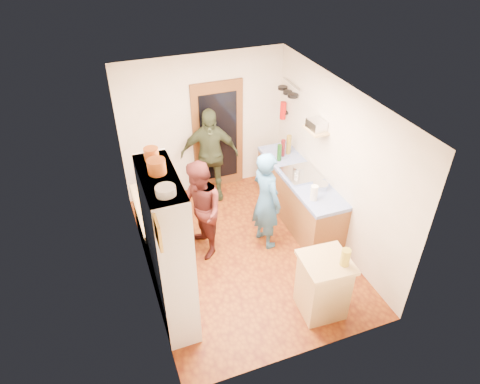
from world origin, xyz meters
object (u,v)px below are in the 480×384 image
hutch_body (169,252)px  person_left (201,209)px  person_hob (269,200)px  island_base (322,287)px  right_counter_base (298,197)px  person_back (210,155)px

hutch_body → person_left: bearing=56.5°
person_hob → island_base: bearing=171.7°
person_hob → right_counter_base: bearing=-73.7°
right_counter_base → person_back: size_ratio=1.24×
right_counter_base → person_back: 1.73m
hutch_body → person_back: bearing=62.1°
hutch_body → island_base: hutch_body is taller
right_counter_base → island_base: size_ratio=2.56×
person_hob → person_back: 1.63m
right_counter_base → island_base: (-0.64, -1.96, 0.01)m
person_left → person_back: 1.50m
right_counter_base → person_back: person_back is taller
hutch_body → person_hob: size_ratio=1.33×
hutch_body → person_back: size_ratio=1.24×
hutch_body → island_base: size_ratio=2.56×
person_hob → person_back: size_ratio=0.94×
island_base → hutch_body: bearing=160.5°
right_counter_base → person_back: bearing=136.5°
island_base → person_hob: (-0.12, 1.54, 0.40)m
hutch_body → person_hob: 1.98m
hutch_body → right_counter_base: bearing=27.5°
person_back → island_base: bearing=-64.8°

